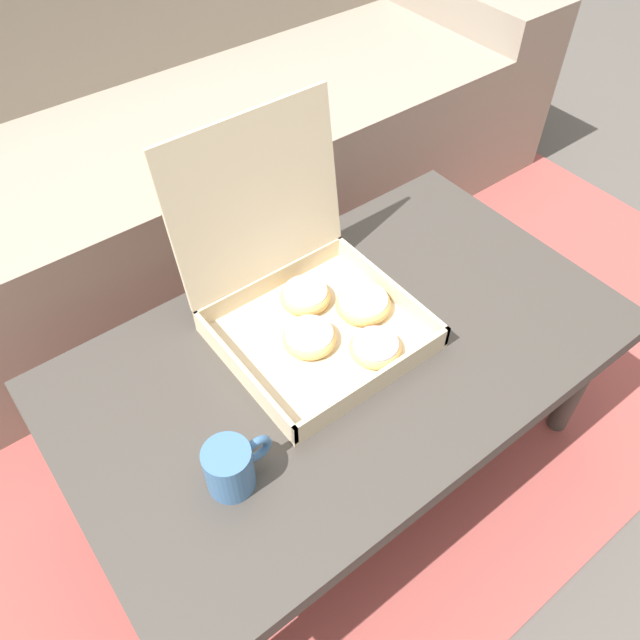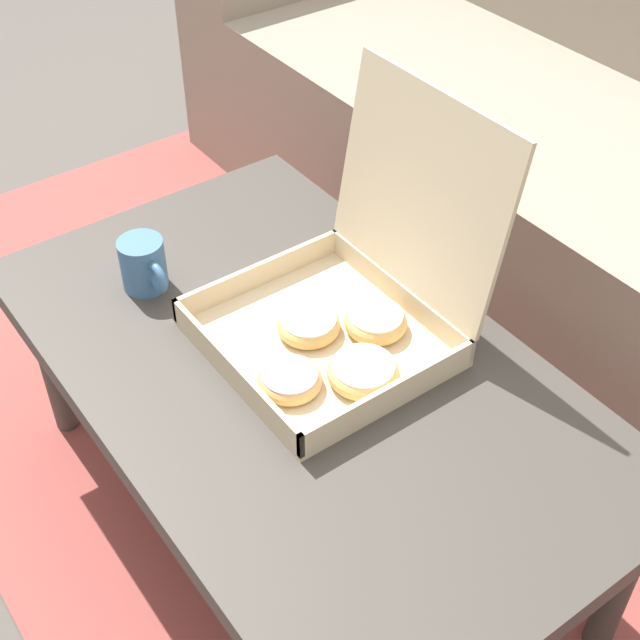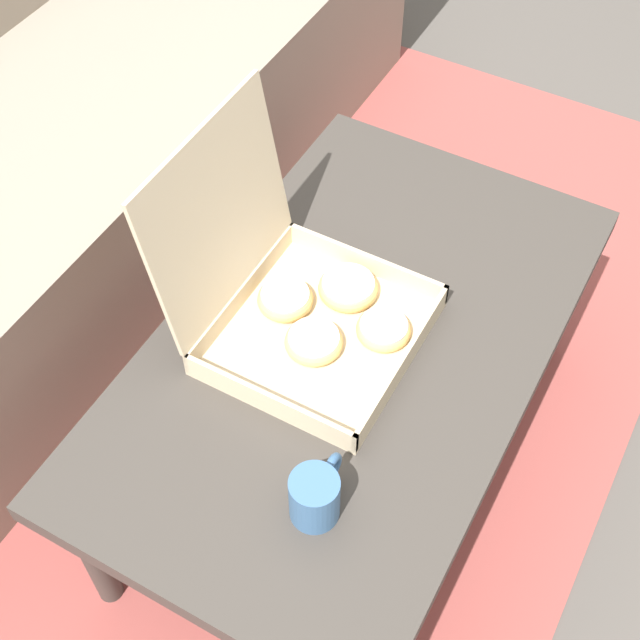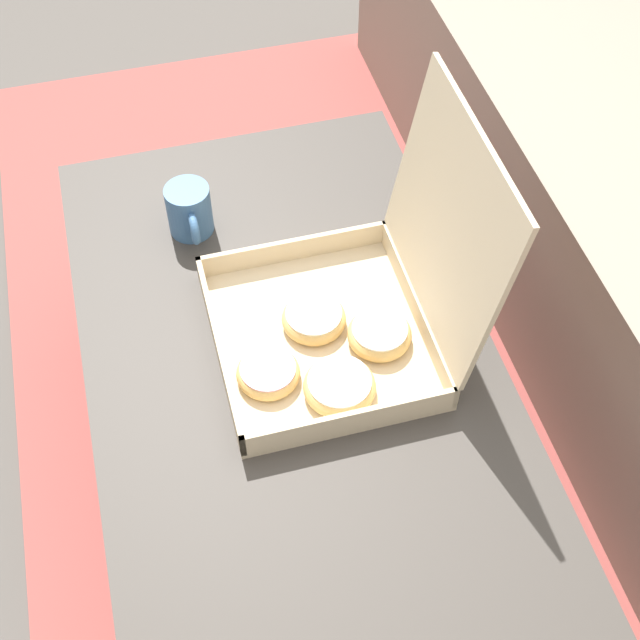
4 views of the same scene
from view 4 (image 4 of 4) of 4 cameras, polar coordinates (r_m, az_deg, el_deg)
name	(u,v)px [view 4 (image 4 of 4)]	position (r m, az deg, el deg)	size (l,w,h in m)	color
ground_plane	(366,466)	(1.68, 2.98, -9.30)	(12.00, 12.00, 0.00)	#514C47
area_rug	(516,429)	(1.76, 12.47, -6.82)	(2.62, 1.85, 0.01)	#994742
coffee_table	(292,373)	(1.36, -1.81, -3.40)	(1.03, 0.61, 0.39)	#3D3833
pastry_box	(352,318)	(1.30, 2.07, 0.15)	(0.34, 0.37, 0.36)	beige
coffee_mug	(190,211)	(1.48, -8.35, 6.93)	(0.11, 0.07, 0.09)	#3D6693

